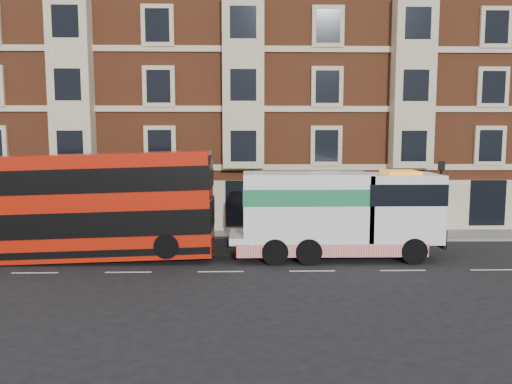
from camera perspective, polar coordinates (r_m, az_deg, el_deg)
The scene contains 8 objects.
ground at distance 22.01m, azimuth -4.06°, elevation -9.08°, with size 120.00×120.00×0.00m, color black.
sidewalk at distance 29.29m, azimuth -3.38°, elevation -5.03°, with size 90.00×3.00×0.15m, color slate.
victorian_terrace at distance 36.44m, azimuth -2.26°, elevation 12.99°, with size 45.00×12.00×20.40m.
lamp_post_west at distance 28.46m, azimuth -15.67°, elevation -0.29°, with size 0.35×0.15×4.35m.
lamp_post_east at distance 29.68m, azimuth 20.32°, elevation -0.18°, with size 0.35×0.15×4.35m.
double_decker_bus at distance 25.02m, azimuth -19.36°, elevation -1.33°, with size 12.40×2.85×5.02m.
tow_truck at distance 24.26m, azimuth 8.95°, elevation -2.39°, with size 9.93×2.94×4.14m.
pedestrian at distance 30.30m, azimuth -25.05°, elevation -3.31°, with size 0.68×0.45×1.86m, color black.
Camera 1 is at (1.03, -21.19, 5.84)m, focal length 35.00 mm.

